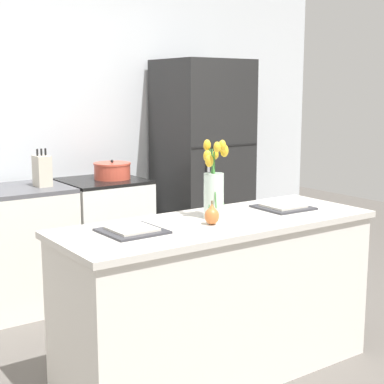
{
  "coord_description": "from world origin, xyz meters",
  "views": [
    {
      "loc": [
        -1.89,
        -2.46,
        1.59
      ],
      "look_at": [
        0.0,
        0.25,
        1.0
      ],
      "focal_mm": 55.0,
      "sensor_mm": 36.0,
      "label": 1
    }
  ],
  "objects_px": {
    "plate_setting_right": "(283,207)",
    "cooking_pot": "(112,171)",
    "flower_vase": "(214,187)",
    "refrigerator": "(202,168)",
    "pear_figurine": "(212,215)",
    "knife_block": "(42,171)",
    "stove_range": "(104,236)",
    "plate_setting_left": "(132,230)"
  },
  "relations": [
    {
      "from": "stove_range",
      "to": "pear_figurine",
      "type": "distance_m",
      "value": 1.74
    },
    {
      "from": "plate_setting_left",
      "to": "knife_block",
      "type": "height_order",
      "value": "knife_block"
    },
    {
      "from": "stove_range",
      "to": "refrigerator",
      "type": "relative_size",
      "value": 0.49
    },
    {
      "from": "cooking_pot",
      "to": "knife_block",
      "type": "relative_size",
      "value": 1.06
    },
    {
      "from": "plate_setting_right",
      "to": "cooking_pot",
      "type": "bearing_deg",
      "value": 102.15
    },
    {
      "from": "plate_setting_right",
      "to": "knife_block",
      "type": "bearing_deg",
      "value": 120.63
    },
    {
      "from": "flower_vase",
      "to": "plate_setting_left",
      "type": "relative_size",
      "value": 1.46
    },
    {
      "from": "plate_setting_left",
      "to": "pear_figurine",
      "type": "bearing_deg",
      "value": -12.42
    },
    {
      "from": "plate_setting_left",
      "to": "plate_setting_right",
      "type": "xyz_separation_m",
      "value": [
        1.02,
        0.0,
        0.0
      ]
    },
    {
      "from": "refrigerator",
      "to": "pear_figurine",
      "type": "bearing_deg",
      "value": -124.48
    },
    {
      "from": "flower_vase",
      "to": "plate_setting_left",
      "type": "height_order",
      "value": "flower_vase"
    },
    {
      "from": "plate_setting_left",
      "to": "cooking_pot",
      "type": "height_order",
      "value": "cooking_pot"
    },
    {
      "from": "flower_vase",
      "to": "plate_setting_left",
      "type": "distance_m",
      "value": 0.55
    },
    {
      "from": "refrigerator",
      "to": "plate_setting_right",
      "type": "xyz_separation_m",
      "value": [
        -0.54,
        -1.56,
        -0.02
      ]
    },
    {
      "from": "pear_figurine",
      "to": "refrigerator",
      "type": "bearing_deg",
      "value": 55.52
    },
    {
      "from": "flower_vase",
      "to": "knife_block",
      "type": "height_order",
      "value": "flower_vase"
    },
    {
      "from": "plate_setting_right",
      "to": "refrigerator",
      "type": "bearing_deg",
      "value": 71.02
    },
    {
      "from": "stove_range",
      "to": "knife_block",
      "type": "bearing_deg",
      "value": -175.47
    },
    {
      "from": "refrigerator",
      "to": "plate_setting_left",
      "type": "bearing_deg",
      "value": -134.99
    },
    {
      "from": "stove_range",
      "to": "plate_setting_right",
      "type": "xyz_separation_m",
      "value": [
        0.41,
        -1.56,
        0.45
      ]
    },
    {
      "from": "flower_vase",
      "to": "cooking_pot",
      "type": "height_order",
      "value": "flower_vase"
    },
    {
      "from": "refrigerator",
      "to": "knife_block",
      "type": "relative_size",
      "value": 6.75
    },
    {
      "from": "plate_setting_left",
      "to": "stove_range",
      "type": "bearing_deg",
      "value": 68.6
    },
    {
      "from": "pear_figurine",
      "to": "stove_range",
      "type": "bearing_deg",
      "value": 83.54
    },
    {
      "from": "refrigerator",
      "to": "cooking_pot",
      "type": "relative_size",
      "value": 6.36
    },
    {
      "from": "stove_range",
      "to": "refrigerator",
      "type": "xyz_separation_m",
      "value": [
        0.95,
        0.0,
        0.46
      ]
    },
    {
      "from": "refrigerator",
      "to": "flower_vase",
      "type": "relative_size",
      "value": 4.21
    },
    {
      "from": "stove_range",
      "to": "plate_setting_left",
      "type": "distance_m",
      "value": 1.74
    },
    {
      "from": "pear_figurine",
      "to": "cooking_pot",
      "type": "relative_size",
      "value": 0.44
    },
    {
      "from": "stove_range",
      "to": "knife_block",
      "type": "height_order",
      "value": "knife_block"
    },
    {
      "from": "flower_vase",
      "to": "plate_setting_right",
      "type": "xyz_separation_m",
      "value": [
        0.5,
        -0.03,
        -0.16
      ]
    },
    {
      "from": "pear_figurine",
      "to": "cooking_pot",
      "type": "height_order",
      "value": "cooking_pot"
    },
    {
      "from": "plate_setting_right",
      "to": "cooking_pot",
      "type": "xyz_separation_m",
      "value": [
        -0.33,
        1.55,
        0.07
      ]
    },
    {
      "from": "flower_vase",
      "to": "knife_block",
      "type": "relative_size",
      "value": 1.6
    },
    {
      "from": "pear_figurine",
      "to": "flower_vase",
      "type": "bearing_deg",
      "value": 49.38
    },
    {
      "from": "plate_setting_left",
      "to": "knife_block",
      "type": "relative_size",
      "value": 1.1
    },
    {
      "from": "plate_setting_left",
      "to": "knife_block",
      "type": "bearing_deg",
      "value": 85.39
    },
    {
      "from": "stove_range",
      "to": "pear_figurine",
      "type": "relative_size",
      "value": 7.03
    },
    {
      "from": "pear_figurine",
      "to": "cooking_pot",
      "type": "bearing_deg",
      "value": 80.76
    },
    {
      "from": "flower_vase",
      "to": "plate_setting_right",
      "type": "distance_m",
      "value": 0.52
    },
    {
      "from": "stove_range",
      "to": "flower_vase",
      "type": "relative_size",
      "value": 2.07
    },
    {
      "from": "flower_vase",
      "to": "refrigerator",
      "type": "bearing_deg",
      "value": 56.04
    }
  ]
}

